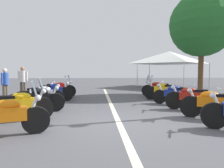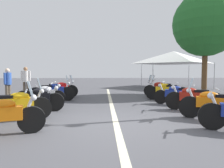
# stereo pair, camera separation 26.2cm
# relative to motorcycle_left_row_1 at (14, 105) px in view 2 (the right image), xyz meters

# --- Properties ---
(ground_plane) EXTENTS (80.00, 80.00, 0.00)m
(ground_plane) POSITION_rel_motorcycle_left_row_1_xyz_m (-0.41, -2.86, -0.47)
(ground_plane) COLOR #4C4C51
(lane_centre_stripe) EXTENTS (15.98, 0.16, 0.01)m
(lane_centre_stripe) POSITION_rel_motorcycle_left_row_1_xyz_m (2.65, -2.86, -0.47)
(lane_centre_stripe) COLOR beige
(lane_centre_stripe) RESTS_ON ground_plane
(motorcycle_left_row_1) EXTENTS (0.96, 2.03, 1.22)m
(motorcycle_left_row_1) POSITION_rel_motorcycle_left_row_1_xyz_m (0.00, 0.00, 0.00)
(motorcycle_left_row_1) COLOR black
(motorcycle_left_row_1) RESTS_ON ground_plane
(motorcycle_left_row_2) EXTENTS (0.62, 2.00, 1.00)m
(motorcycle_left_row_2) POSITION_rel_motorcycle_left_row_1_xyz_m (1.39, -0.15, -0.01)
(motorcycle_left_row_2) COLOR black
(motorcycle_left_row_2) RESTS_ON ground_plane
(motorcycle_left_row_3) EXTENTS (0.65, 2.00, 0.99)m
(motorcycle_left_row_3) POSITION_rel_motorcycle_left_row_1_xyz_m (2.70, 0.05, -0.02)
(motorcycle_left_row_3) COLOR black
(motorcycle_left_row_3) RESTS_ON ground_plane
(motorcycle_left_row_4) EXTENTS (0.70, 2.13, 1.23)m
(motorcycle_left_row_4) POSITION_rel_motorcycle_left_row_1_xyz_m (3.99, -0.11, 0.01)
(motorcycle_left_row_4) COLOR black
(motorcycle_left_row_4) RESTS_ON ground_plane
(motorcycle_left_row_5) EXTENTS (0.92, 2.03, 1.23)m
(motorcycle_left_row_5) POSITION_rel_motorcycle_left_row_1_xyz_m (5.23, -0.14, 0.01)
(motorcycle_left_row_5) COLOR black
(motorcycle_left_row_5) RESTS_ON ground_plane
(motorcycle_right_row_1) EXTENTS (1.04, 1.91, 1.22)m
(motorcycle_right_row_1) POSITION_rel_motorcycle_left_row_1_xyz_m (-0.02, -5.75, -0.00)
(motorcycle_right_row_1) COLOR black
(motorcycle_right_row_1) RESTS_ON ground_plane
(motorcycle_right_row_2) EXTENTS (0.89, 2.00, 1.01)m
(motorcycle_right_row_2) POSITION_rel_motorcycle_left_row_1_xyz_m (1.42, -5.79, -0.01)
(motorcycle_right_row_2) COLOR black
(motorcycle_right_row_2) RESTS_ON ground_plane
(motorcycle_right_row_3) EXTENTS (1.05, 2.03, 0.98)m
(motorcycle_right_row_3) POSITION_rel_motorcycle_left_row_1_xyz_m (2.70, -5.70, -0.02)
(motorcycle_right_row_3) COLOR black
(motorcycle_right_row_3) RESTS_ON ground_plane
(motorcycle_right_row_4) EXTENTS (1.00, 1.98, 1.23)m
(motorcycle_right_row_4) POSITION_rel_motorcycle_left_row_1_xyz_m (4.08, -5.60, 0.00)
(motorcycle_right_row_4) COLOR black
(motorcycle_right_row_4) RESTS_ON ground_plane
(motorcycle_right_row_5) EXTENTS (1.05, 1.88, 1.22)m
(motorcycle_right_row_5) POSITION_rel_motorcycle_left_row_1_xyz_m (5.32, -5.70, -0.00)
(motorcycle_right_row_5) COLOR black
(motorcycle_right_row_5) RESTS_ON ground_plane
(bystander_0) EXTENTS (0.52, 0.32, 1.56)m
(bystander_0) POSITION_rel_motorcycle_left_row_1_xyz_m (4.25, 2.08, 0.43)
(bystander_0) COLOR brown
(bystander_0) RESTS_ON ground_plane
(bystander_1) EXTENTS (0.32, 0.53, 1.67)m
(bystander_1) POSITION_rel_motorcycle_left_row_1_xyz_m (5.90, 1.83, 0.50)
(bystander_1) COLOR brown
(bystander_1) RESTS_ON ground_plane
(roadside_tree_0) EXTENTS (3.90, 3.90, 6.22)m
(roadside_tree_0) POSITION_rel_motorcycle_left_row_1_xyz_m (6.50, -8.67, 3.79)
(roadside_tree_0) COLOR brown
(roadside_tree_0) RESTS_ON ground_plane
(event_tent) EXTENTS (5.35, 5.35, 3.20)m
(event_tent) POSITION_rel_motorcycle_left_row_1_xyz_m (12.24, -8.71, 2.18)
(event_tent) COLOR white
(event_tent) RESTS_ON ground_plane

